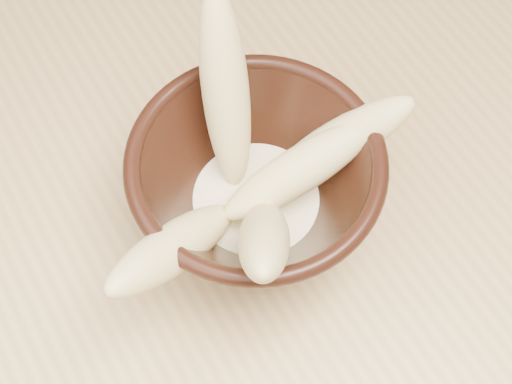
# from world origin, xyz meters

# --- Properties ---
(table) EXTENTS (1.20, 0.80, 0.75)m
(table) POSITION_xyz_m (0.00, 0.00, 0.67)
(table) COLOR tan
(table) RESTS_ON ground
(bowl) EXTENTS (0.18, 0.18, 0.10)m
(bowl) POSITION_xyz_m (-0.10, -0.04, 0.81)
(bowl) COLOR black
(bowl) RESTS_ON table
(milk_puddle) EXTENTS (0.10, 0.10, 0.01)m
(milk_puddle) POSITION_xyz_m (-0.10, -0.04, 0.78)
(milk_puddle) COLOR #F6EBC6
(milk_puddle) RESTS_ON bowl
(banana_upright) EXTENTS (0.07, 0.11, 0.15)m
(banana_upright) POSITION_xyz_m (-0.09, 0.01, 0.85)
(banana_upright) COLOR #F1D38E
(banana_upright) RESTS_ON bowl
(banana_left) EXTENTS (0.13, 0.08, 0.11)m
(banana_left) POSITION_xyz_m (-0.17, -0.07, 0.83)
(banana_left) COLOR #F1D38E
(banana_left) RESTS_ON bowl
(banana_right) EXTENTS (0.12, 0.07, 0.10)m
(banana_right) POSITION_xyz_m (-0.03, -0.05, 0.82)
(banana_right) COLOR #F1D38E
(banana_right) RESTS_ON bowl
(banana_across) EXTENTS (0.13, 0.04, 0.07)m
(banana_across) POSITION_xyz_m (-0.07, -0.06, 0.82)
(banana_across) COLOR #F1D38E
(banana_across) RESTS_ON bowl
(banana_front) EXTENTS (0.09, 0.12, 0.13)m
(banana_front) POSITION_xyz_m (-0.12, -0.10, 0.84)
(banana_front) COLOR #F1D38E
(banana_front) RESTS_ON bowl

